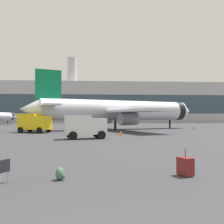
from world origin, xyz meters
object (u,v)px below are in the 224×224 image
object	(u,v)px
airplane_at_gate	(118,111)
safety_cone_outer	(100,127)
cargo_van	(85,126)
rolling_suitcase	(185,166)
safety_cone_far	(121,133)
safety_cone_mid	(193,127)
traveller_backpack	(60,174)
gate_chair	(2,169)
service_truck	(34,122)
safety_cone_near	(50,130)

from	to	relation	value
airplane_at_gate	safety_cone_outer	xyz separation A→B (m)	(-3.45, 3.00, -3.32)
cargo_van	rolling_suitcase	xyz separation A→B (m)	(4.80, -17.79, -1.06)
safety_cone_far	rolling_suitcase	distance (m)	22.66
safety_cone_mid	safety_cone_outer	size ratio (longest dim) A/B	1.20
cargo_van	traveller_backpack	bearing A→B (deg)	-90.50
gate_chair	service_truck	bearing A→B (deg)	101.36
rolling_suitcase	gate_chair	size ratio (longest dim) A/B	1.28
safety_cone_mid	rolling_suitcase	world-z (taller)	rolling_suitcase
safety_cone_near	traveller_backpack	size ratio (longest dim) A/B	1.43
safety_cone_mid	safety_cone_far	distance (m)	23.47
safety_cone_mid	rolling_suitcase	distance (m)	42.64
safety_cone_far	gate_chair	distance (m)	24.29
cargo_van	rolling_suitcase	distance (m)	18.46
safety_cone_far	rolling_suitcase	bearing A→B (deg)	-89.13
safety_cone_near	service_truck	bearing A→B (deg)	-125.59
safety_cone_mid	rolling_suitcase	xyz separation A→B (m)	(-15.98, -39.53, -0.01)
safety_cone_far	service_truck	bearing A→B (deg)	152.63
gate_chair	safety_cone_outer	bearing A→B (deg)	84.25
service_truck	safety_cone_outer	world-z (taller)	service_truck
safety_cone_mid	rolling_suitcase	bearing A→B (deg)	-112.01
safety_cone_mid	safety_cone_outer	distance (m)	18.82
airplane_at_gate	safety_cone_far	bearing A→B (deg)	-93.77
rolling_suitcase	gate_chair	xyz separation A→B (m)	(-6.99, -0.71, 0.11)
gate_chair	traveller_backpack	bearing A→B (deg)	9.82
airplane_at_gate	traveller_backpack	size ratio (longest dim) A/B	71.82
safety_cone_outer	rolling_suitcase	distance (m)	41.42
safety_cone_far	rolling_suitcase	size ratio (longest dim) A/B	0.61
service_truck	safety_cone_outer	bearing A→B (deg)	49.80
safety_cone_near	safety_cone_mid	xyz separation A→B (m)	(27.12, 7.72, 0.07)
airplane_at_gate	rolling_suitcase	xyz separation A→B (m)	(-0.69, -38.33, -3.27)
service_truck	safety_cone_near	world-z (taller)	service_truck
airplane_at_gate	safety_cone_outer	world-z (taller)	airplane_at_gate
safety_cone_near	rolling_suitcase	bearing A→B (deg)	-70.71
cargo_van	safety_cone_mid	distance (m)	30.09
cargo_van	safety_cone_near	world-z (taller)	cargo_van
safety_cone_far	traveller_backpack	distance (m)	23.47
airplane_at_gate	safety_cone_near	size ratio (longest dim) A/B	50.27
safety_cone_near	gate_chair	xyz separation A→B (m)	(4.15, -32.52, 0.16)
service_truck	safety_cone_near	distance (m)	3.44
cargo_van	safety_cone_mid	bearing A→B (deg)	46.29
service_truck	cargo_van	distance (m)	14.06
airplane_at_gate	safety_cone_near	distance (m)	13.90
service_truck	cargo_van	bearing A→B (deg)	-54.31
safety_cone_near	safety_cone_mid	size ratio (longest dim) A/B	0.84
safety_cone_near	safety_cone_far	xyz separation A→B (m)	(10.79, -9.16, -0.01)
airplane_at_gate	traveller_backpack	xyz separation A→B (m)	(-5.65, -38.68, -3.42)
gate_chair	airplane_at_gate	bearing A→B (deg)	78.87
cargo_van	safety_cone_outer	world-z (taller)	cargo_van
safety_cone_near	rolling_suitcase	size ratio (longest dim) A/B	0.62
airplane_at_gate	safety_cone_near	bearing A→B (deg)	-151.14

